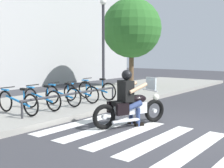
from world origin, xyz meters
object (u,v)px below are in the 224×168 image
bicycle_1 (42,98)px  bike_rack (75,94)px  rider (128,94)px  bicycle_0 (18,102)px  bicycle_2 (63,95)px  tree_near_rack (132,28)px  bicycle_4 (97,90)px  bicycle_3 (81,93)px  motorcycle (131,108)px  street_lamp (103,37)px

bicycle_1 → bike_rack: 1.00m
rider → bicycle_0: size_ratio=0.84×
bicycle_2 → tree_near_rack: size_ratio=0.34×
bicycle_4 → rider: bearing=-125.8°
bicycle_0 → bicycle_3: (2.50, 0.00, -0.01)m
motorcycle → bike_rack: 2.33m
bicycle_4 → street_lamp: street_lamp is taller
bicycle_4 → tree_near_rack: size_ratio=0.37×
motorcycle → bicycle_0: motorcycle is taller
bicycle_3 → street_lamp: street_lamp is taller
street_lamp → bike_rack: bearing=-153.1°
rider → bicycle_4: (2.04, 2.83, -0.31)m
motorcycle → bicycle_2: bearing=84.0°
street_lamp → bicycle_1: bearing=-164.0°
bicycle_4 → motorcycle: bearing=-124.5°
rider → bike_rack: rider is taller
rider → bicycle_0: (-1.30, 2.83, -0.33)m
bike_rack → bicycle_4: bearing=18.4°
rider → tree_near_rack: tree_near_rack is taller
bicycle_1 → bicycle_4: bicycle_4 is taller
rider → bicycle_1: (-0.46, 2.83, -0.33)m
bicycle_1 → bicycle_3: bicycle_1 is taller
bicycle_0 → bike_rack: 1.76m
rider → bicycle_4: 3.50m
bicycle_3 → bicycle_1: bearing=-180.0°
tree_near_rack → bike_rack: bearing=-160.8°
bicycle_3 → street_lamp: size_ratio=0.38×
bicycle_0 → street_lamp: size_ratio=0.41×
bike_rack → street_lamp: bearing=26.9°
motorcycle → bicycle_4: (1.97, 2.86, 0.05)m
motorcycle → bicycle_1: motorcycle is taller
bicycle_1 → street_lamp: street_lamp is taller
motorcycle → bike_rack: motorcycle is taller
bicycle_0 → bike_rack: size_ratio=0.43×
motorcycle → tree_near_rack: (6.70, 4.54, 2.66)m
rider → bike_rack: bearing=80.8°
bicycle_0 → bicycle_2: (1.67, -0.00, 0.00)m
bicycle_0 → bicycle_2: size_ratio=1.08×
rider → bicycle_2: bearing=82.5°
bicycle_0 → tree_near_rack: 8.65m
bicycle_2 → tree_near_rack: tree_near_rack is taller
bicycle_4 → bicycle_1: bearing=180.0°
bicycle_1 → bicycle_3: size_ratio=1.02×
bicycle_1 → bicycle_3: bearing=0.0°
rider → tree_near_rack: (6.77, 4.50, 2.30)m
rider → bicycle_0: bearing=114.6°
bicycle_3 → street_lamp: (2.77, 1.27, 2.06)m
bicycle_1 → tree_near_rack: tree_near_rack is taller
bicycle_4 → bicycle_0: bearing=180.0°
bike_rack → street_lamp: 4.50m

